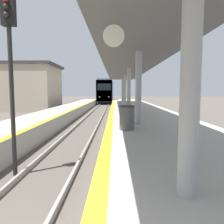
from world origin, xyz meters
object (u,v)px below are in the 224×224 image
at_px(signal_near, 10,51).
at_px(trash_bin, 127,118).
at_px(train, 106,91).
at_px(bench, 126,108).

distance_m(signal_near, trash_bin, 4.69).
distance_m(train, trash_bin, 37.67).
bearing_deg(train, bench, -85.57).
bearing_deg(signal_near, train, 88.61).
height_order(train, signal_near, signal_near).
relative_size(signal_near, bench, 2.53).
relative_size(trash_bin, bench, 0.48).
bearing_deg(trash_bin, train, 93.60).
distance_m(train, bench, 33.17).
bearing_deg(bench, signal_near, -116.65).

